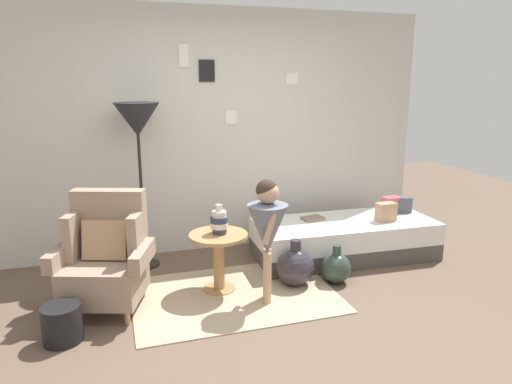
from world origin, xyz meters
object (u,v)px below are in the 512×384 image
(vase_striped, at_px, (219,222))
(daybed, at_px, (344,239))
(person_child, at_px, (267,226))
(demijohn_far, at_px, (336,268))
(demijohn_near, at_px, (295,266))
(armchair, at_px, (106,257))
(magazine_basket, at_px, (62,324))
(floor_lamp, at_px, (137,125))
(book_on_daybed, at_px, (313,218))
(side_table, at_px, (219,251))

(vase_striped, bearing_deg, daybed, 14.99)
(person_child, xyz_separation_m, demijohn_far, (0.74, 0.17, -0.54))
(demijohn_near, bearing_deg, armchair, 177.30)
(armchair, xyz_separation_m, magazine_basket, (-0.32, -0.46, -0.30))
(floor_lamp, bearing_deg, daybed, -10.73)
(demijohn_far, bearing_deg, magazine_basket, -172.27)
(book_on_daybed, xyz_separation_m, demijohn_near, (-0.46, -0.64, -0.23))
(vase_striped, distance_m, floor_lamp, 1.26)
(person_child, xyz_separation_m, magazine_basket, (-1.62, -0.15, -0.54))
(side_table, bearing_deg, daybed, 15.39)
(side_table, distance_m, vase_striped, 0.27)
(person_child, bearing_deg, vase_striped, 133.19)
(side_table, xyz_separation_m, demijohn_far, (1.08, -0.17, -0.23))
(floor_lamp, bearing_deg, demijohn_near, -34.88)
(daybed, xyz_separation_m, side_table, (-1.46, -0.40, 0.18))
(daybed, height_order, magazine_basket, daybed)
(person_child, height_order, magazine_basket, person_child)
(vase_striped, bearing_deg, magazine_basket, -158.78)
(floor_lamp, distance_m, person_child, 1.65)
(armchair, distance_m, demijohn_far, 2.06)
(vase_striped, height_order, demijohn_near, vase_striped)
(daybed, bearing_deg, demijohn_near, -146.60)
(armchair, distance_m, side_table, 0.96)
(demijohn_near, distance_m, demijohn_far, 0.39)
(person_child, bearing_deg, daybed, 33.35)
(armchair, bearing_deg, book_on_daybed, 15.06)
(armchair, height_order, book_on_daybed, armchair)
(floor_lamp, xyz_separation_m, demijohn_near, (1.29, -0.90, -1.25))
(person_child, relative_size, magazine_basket, 3.83)
(book_on_daybed, bearing_deg, vase_striped, -155.25)
(daybed, distance_m, book_on_daybed, 0.40)
(armchair, relative_size, vase_striped, 3.69)
(floor_lamp, bearing_deg, magazine_basket, -118.20)
(side_table, bearing_deg, floor_lamp, 126.73)
(person_child, xyz_separation_m, book_on_daybed, (0.81, 0.88, -0.27))
(armchair, distance_m, person_child, 1.35)
(book_on_daybed, height_order, demijohn_near, demijohn_near)
(vase_striped, distance_m, demijohn_far, 1.19)
(person_child, height_order, book_on_daybed, person_child)
(book_on_daybed, xyz_separation_m, magazine_basket, (-2.43, -1.03, -0.28))
(side_table, relative_size, floor_lamp, 0.32)
(side_table, bearing_deg, magazine_basket, -159.14)
(armchair, relative_size, floor_lamp, 0.59)
(demijohn_far, bearing_deg, vase_striped, 170.37)
(side_table, xyz_separation_m, person_child, (0.34, -0.34, 0.30))
(daybed, relative_size, magazine_basket, 6.89)
(side_table, relative_size, book_on_daybed, 2.43)
(demijohn_near, bearing_deg, daybed, 33.40)
(book_on_daybed, distance_m, demijohn_far, 0.76)
(armchair, height_order, magazine_basket, armchair)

